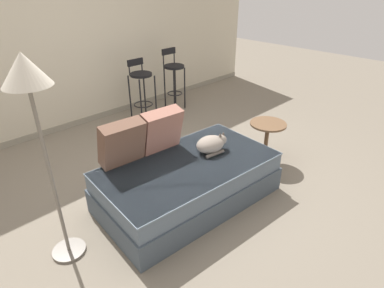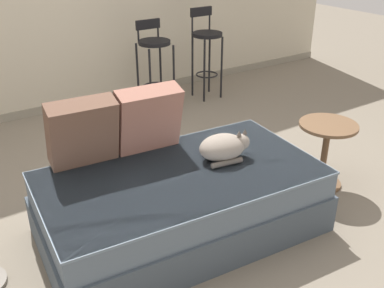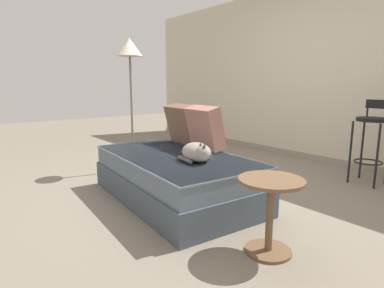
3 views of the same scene
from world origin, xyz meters
TOP-DOWN VIEW (x-y plane):
  - ground_plane at (0.00, 0.00)m, footprint 16.00×16.00m
  - wall_back_panel at (0.00, 2.25)m, footprint 8.00×0.10m
  - wall_baseboard_trim at (0.00, 2.20)m, footprint 8.00×0.02m
  - couch at (0.00, -0.40)m, footprint 1.88×1.15m
  - throw_pillow_corner at (-0.46, 0.04)m, footprint 0.45×0.29m
  - throw_pillow_middle at (-0.01, 0.00)m, footprint 0.46×0.29m
  - cat at (0.34, -0.40)m, footprint 0.36×0.29m
  - bar_stool_near_window at (0.96, 1.67)m, footprint 0.34×0.34m
  - side_table at (1.25, -0.50)m, footprint 0.44×0.44m
  - floor_lamp at (-1.24, -0.20)m, footprint 0.32×0.32m

SIDE VIEW (x-z plane):
  - ground_plane at x=0.00m, z-range 0.00..0.00m
  - wall_baseboard_trim at x=0.00m, z-range 0.00..0.09m
  - couch at x=0.00m, z-range 0.00..0.46m
  - side_table at x=1.25m, z-range 0.08..0.61m
  - cat at x=0.34m, z-range 0.44..0.64m
  - bar_stool_near_window at x=0.96m, z-range 0.12..1.08m
  - throw_pillow_corner at x=-0.46m, z-range 0.45..0.91m
  - throw_pillow_middle at x=-0.01m, z-range 0.45..0.92m
  - wall_back_panel at x=0.00m, z-range 0.00..2.60m
  - floor_lamp at x=-1.24m, z-range 0.59..2.29m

